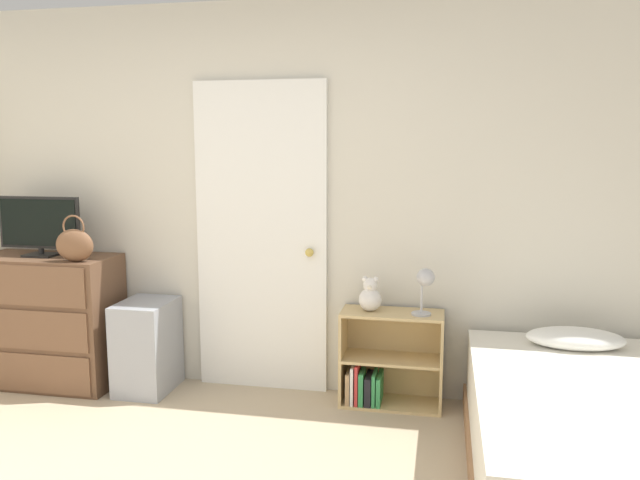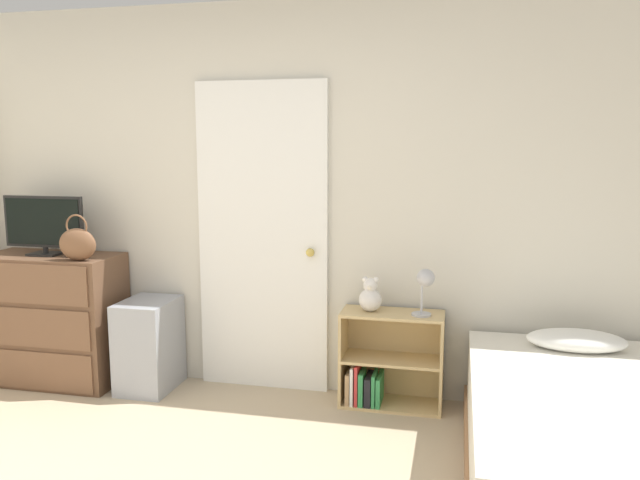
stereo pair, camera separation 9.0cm
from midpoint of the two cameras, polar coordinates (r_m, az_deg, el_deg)
wall_back at (r=4.17m, az=-4.23°, el=3.65°), size 10.00×0.06×2.55m
door_closed at (r=4.15m, az=-4.65°, el=0.15°), size 0.89×0.09×2.05m
dresser at (r=4.72m, az=-22.72°, el=-6.64°), size 0.94×0.46×0.89m
tv at (r=4.61m, az=-23.42°, el=1.33°), size 0.59×0.16×0.40m
handbag at (r=4.32m, az=-20.73°, el=-0.32°), size 0.26×0.11×0.30m
storage_bin at (r=4.40m, az=-14.78°, el=-9.25°), size 0.33×0.43×0.61m
bookshelf at (r=4.05m, az=6.52°, el=-11.38°), size 0.64×0.28×0.61m
teddy_bear at (r=3.92m, az=5.29°, el=-5.17°), size 0.14×0.14×0.22m
desk_lamp at (r=3.83m, az=10.26°, el=-3.86°), size 0.14×0.13×0.29m
bed at (r=3.39m, az=24.73°, el=-16.38°), size 1.21×1.84×0.60m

